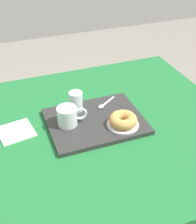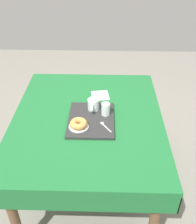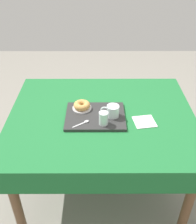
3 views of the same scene
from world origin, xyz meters
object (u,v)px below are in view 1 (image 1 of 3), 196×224
water_glass_near (76,102)px  tea_mug_left (68,117)px  serving_tray (95,121)px  paper_napkin (16,132)px  dining_table (88,145)px  teaspoon_near (103,105)px  sugar_donut_left (123,120)px  donut_plate_left (123,125)px

water_glass_near → tea_mug_left: bearing=-125.2°
serving_tray → tea_mug_left: size_ratio=3.17×
paper_napkin → dining_table: bearing=-16.6°
serving_tray → teaspoon_near: size_ratio=3.63×
teaspoon_near → paper_napkin: 0.40m
tea_mug_left → teaspoon_near: tea_mug_left is taller
water_glass_near → sugar_donut_left: water_glass_near is taller
water_glass_near → donut_plate_left: size_ratio=0.66×
water_glass_near → paper_napkin: bearing=-171.1°
dining_table → paper_napkin: bearing=163.4°
tea_mug_left → sugar_donut_left: bearing=-22.9°
dining_table → water_glass_near: bearing=94.0°
serving_tray → water_glass_near: size_ratio=4.53×
teaspoon_near → paper_napkin: (-0.40, -0.03, -0.02)m
dining_table → serving_tray: serving_tray is taller
tea_mug_left → paper_napkin: size_ratio=0.92×
dining_table → sugar_donut_left: (0.14, -0.05, 0.14)m
donut_plate_left → sugar_donut_left: bearing=-90.0°
serving_tray → teaspoon_near: (0.07, 0.09, 0.01)m
serving_tray → donut_plate_left: (0.10, -0.08, 0.01)m
water_glass_near → sugar_donut_left: (0.15, -0.18, -0.01)m
dining_table → sugar_donut_left: size_ratio=11.16×
dining_table → paper_napkin: paper_napkin is taller
serving_tray → dining_table: bearing=-147.9°
teaspoon_near → donut_plate_left: bearing=64.8°
tea_mug_left → donut_plate_left: tea_mug_left is taller
dining_table → tea_mug_left: (-0.07, 0.04, 0.15)m
donut_plate_left → water_glass_near: bearing=129.8°
tea_mug_left → paper_napkin: 0.23m
donut_plate_left → dining_table: bearing=160.3°
dining_table → water_glass_near: water_glass_near is taller
sugar_donut_left → teaspoon_near: bearing=99.0°
donut_plate_left → teaspoon_near: bearing=99.0°
donut_plate_left → teaspoon_near: 0.17m
serving_tray → tea_mug_left: 0.13m
paper_napkin → tea_mug_left: bearing=-12.0°
dining_table → donut_plate_left: size_ratio=9.61×
donut_plate_left → paper_napkin: size_ratio=0.97×
tea_mug_left → sugar_donut_left: (0.21, -0.09, -0.01)m
dining_table → teaspoon_near: 0.20m
tea_mug_left → water_glass_near: size_ratio=1.43×
dining_table → teaspoon_near: (0.11, 0.12, 0.12)m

